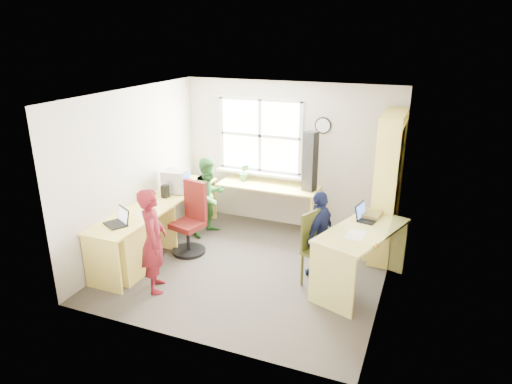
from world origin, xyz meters
TOP-DOWN VIEW (x-y plane):
  - room at (0.01, 0.10)m, footprint 3.64×3.44m
  - l_desk at (-1.31, -0.28)m, footprint 2.38×2.95m
  - right_desk at (1.50, 0.08)m, footprint 1.07×1.54m
  - bookshelf at (1.65, 1.19)m, footprint 0.30×1.02m
  - swivel_chair at (-1.01, 0.18)m, footprint 0.59×0.59m
  - wooden_chair at (0.98, -0.03)m, footprint 0.56×0.56m
  - crt_monitor at (-1.48, 0.57)m, footprint 0.40×0.37m
  - laptop_left at (-1.52, -0.80)m, footprint 0.40×0.37m
  - laptop_right at (1.47, 0.41)m, footprint 0.31×0.35m
  - speaker_a at (-1.50, 0.29)m, footprint 0.10×0.10m
  - speaker_b at (-1.47, 0.86)m, footprint 0.12×0.12m
  - cd_tower at (0.44, 1.42)m, footprint 0.23×0.21m
  - game_box at (1.51, 0.54)m, footprint 0.32×0.32m
  - paper_a at (-1.43, -0.33)m, footprint 0.20×0.28m
  - paper_b at (1.45, -0.13)m, footprint 0.23×0.31m
  - potted_plant at (-0.70, 1.47)m, footprint 0.18×0.15m
  - person_red at (-0.90, -0.93)m, footprint 0.53×0.59m
  - person_green at (-1.04, 0.86)m, footprint 0.67×0.75m
  - person_navy at (0.92, 0.23)m, footprint 0.39×0.73m

SIDE VIEW (x-z plane):
  - l_desk at x=-1.31m, z-range 0.08..0.83m
  - swivel_chair at x=-1.01m, z-range -0.07..1.00m
  - wooden_chair at x=0.98m, z-range 0.04..1.03m
  - right_desk at x=1.50m, z-range 0.18..1.00m
  - person_navy at x=0.92m, z-range 0.00..1.19m
  - person_green at x=-1.04m, z-range 0.00..1.27m
  - person_red at x=-0.90m, z-range 0.00..1.36m
  - paper_a at x=-1.43m, z-range 0.75..0.75m
  - laptop_left at x=-1.52m, z-range 0.69..0.91m
  - paper_b at x=1.45m, z-range 0.81..0.82m
  - game_box at x=1.51m, z-range 0.81..0.87m
  - speaker_b at x=-1.47m, z-range 0.75..0.93m
  - speaker_a at x=-1.50m, z-range 0.75..0.94m
  - laptop_right at x=1.47m, z-range 0.76..0.97m
  - potted_plant at x=-0.70m, z-range 0.75..1.05m
  - crt_monitor at x=-1.48m, z-range 0.75..1.11m
  - bookshelf at x=1.65m, z-range -0.05..2.05m
  - room at x=0.01m, z-range 0.00..2.44m
  - cd_tower at x=0.44m, z-range 0.75..1.69m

